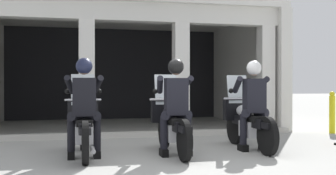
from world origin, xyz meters
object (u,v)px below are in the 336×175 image
Objects in this scene: motorcycle_left at (84,125)px; police_officer_left at (84,99)px; motorcycle_right at (247,121)px; bollard_kerbside at (332,112)px; motorcycle_center at (172,124)px; police_officer_right at (254,97)px; police_officer_center at (176,98)px.

police_officer_left is at bearing -98.33° from motorcycle_left.
motorcycle_right is (2.93, 0.38, -0.44)m from police_officer_left.
motorcycle_right is 2.03× the size of bollard_kerbside.
motorcycle_left and motorcycle_center have the same top height.
motorcycle_left is 2.96m from police_officer_right.
police_officer_center and police_officer_right have the same top height.
motorcycle_right is 1.29× the size of police_officer_right.
motorcycle_right is at bearing 7.05° from motorcycle_center.
bollard_kerbside is at bearing 22.64° from motorcycle_center.
police_officer_left is at bearing -160.58° from bollard_kerbside.
police_officer_left reaches higher than bollard_kerbside.
motorcycle_right is (1.46, 0.48, -0.44)m from police_officer_center.
bollard_kerbside is (4.41, 1.89, -0.00)m from motorcycle_center.
police_officer_left reaches higher than motorcycle_center.
police_officer_right is (-0.00, -0.28, 0.44)m from motorcycle_right.
police_officer_center is (1.46, -0.10, 0.00)m from police_officer_left.
bollard_kerbside is (2.95, 1.98, -0.44)m from police_officer_right.
motorcycle_center is 1.53m from police_officer_right.
police_officer_left is 0.78× the size of motorcycle_right.
police_officer_center is 1.48m from police_officer_right.
police_officer_center is 4.94m from bollard_kerbside.
motorcycle_center is at bearing -156.79° from bollard_kerbside.
police_officer_left and police_officer_center have the same top height.
motorcycle_center and motorcycle_right have the same top height.
police_officer_right is (1.46, -0.09, 0.44)m from motorcycle_center.
police_officer_right is at bearing -146.14° from bollard_kerbside.
police_officer_center reaches higher than motorcycle_right.
police_officer_center is (-0.00, -0.28, 0.44)m from motorcycle_center.
police_officer_right is at bearing 7.05° from police_officer_center.
police_officer_center is 1.58× the size of bollard_kerbside.
police_officer_left is at bearing -172.58° from motorcycle_right.
police_officer_left is 0.78× the size of motorcycle_center.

